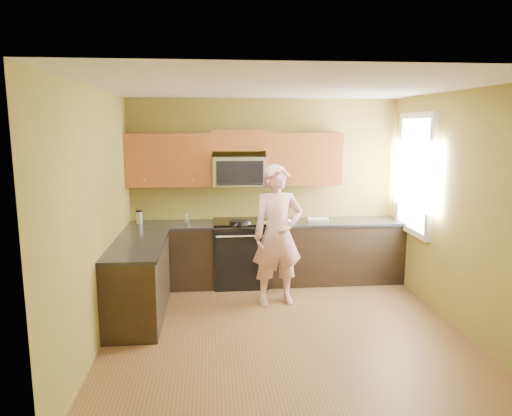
{
  "coord_description": "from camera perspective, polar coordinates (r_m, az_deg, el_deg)",
  "views": [
    {
      "loc": [
        -0.81,
        -4.98,
        2.31
      ],
      "look_at": [
        -0.2,
        1.3,
        1.2
      ],
      "focal_mm": 33.07,
      "sensor_mm": 36.0,
      "label": 1
    }
  ],
  "objects": [
    {
      "name": "cabinet_left_run",
      "position": [
        5.95,
        -14.02,
        -8.64
      ],
      "size": [
        0.6,
        1.6,
        0.88
      ],
      "primitive_type": "cube",
      "color": "black",
      "rests_on": "floor"
    },
    {
      "name": "wall_right",
      "position": [
        5.8,
        23.54,
        -0.38
      ],
      "size": [
        0.0,
        4.0,
        4.0
      ],
      "primitive_type": "plane",
      "rotation": [
        1.57,
        0.0,
        -1.57
      ],
      "color": "olive",
      "rests_on": "ground"
    },
    {
      "name": "ceiling",
      "position": [
        5.06,
        3.8,
        14.38
      ],
      "size": [
        4.0,
        4.0,
        0.0
      ],
      "primitive_type": "plane",
      "rotation": [
        3.14,
        0.0,
        0.0
      ],
      "color": "white",
      "rests_on": "ground"
    },
    {
      "name": "upper_cab_over_mw",
      "position": [
        6.83,
        -2.13,
        8.21
      ],
      "size": [
        0.76,
        0.33,
        0.3
      ],
      "primitive_type": "cube",
      "color": "brown",
      "rests_on": "wall_back"
    },
    {
      "name": "cabinet_back_run",
      "position": [
        6.98,
        1.32,
        -5.56
      ],
      "size": [
        4.0,
        0.6,
        0.88
      ],
      "primitive_type": "cube",
      "color": "black",
      "rests_on": "floor"
    },
    {
      "name": "napkin_b",
      "position": [
        6.81,
        3.8,
        -1.55
      ],
      "size": [
        0.15,
        0.16,
        0.07
      ],
      "primitive_type": "ellipsoid",
      "rotation": [
        0.0,
        0.0,
        -0.26
      ],
      "color": "silver",
      "rests_on": "countertop_back"
    },
    {
      "name": "wall_back",
      "position": [
        7.09,
        1.06,
        2.19
      ],
      "size": [
        4.0,
        0.0,
        4.0
      ],
      "primitive_type": "plane",
      "rotation": [
        1.57,
        0.0,
        0.0
      ],
      "color": "olive",
      "rests_on": "ground"
    },
    {
      "name": "dish_towel",
      "position": [
        6.94,
        7.53,
        -1.46
      ],
      "size": [
        0.34,
        0.29,
        0.05
      ],
      "primitive_type": "cube",
      "rotation": [
        0.0,
        0.0,
        -0.18
      ],
      "color": "white",
      "rests_on": "countertop_back"
    },
    {
      "name": "wall_front",
      "position": [
        3.23,
        9.3,
        -7.38
      ],
      "size": [
        4.0,
        0.0,
        4.0
      ],
      "primitive_type": "plane",
      "rotation": [
        -1.57,
        0.0,
        0.0
      ],
      "color": "olive",
      "rests_on": "ground"
    },
    {
      "name": "countertop_left",
      "position": [
        5.82,
        -14.11,
        -4.34
      ],
      "size": [
        0.62,
        1.6,
        0.04
      ],
      "primitive_type": "cube",
      "color": "black",
      "rests_on": "cabinet_left_run"
    },
    {
      "name": "window",
      "position": [
        6.81,
        18.7,
        3.89
      ],
      "size": [
        0.06,
        1.06,
        1.66
      ],
      "primitive_type": null,
      "color": "white",
      "rests_on": "wall_right"
    },
    {
      "name": "microwave",
      "position": [
        6.85,
        -2.07,
        2.75
      ],
      "size": [
        0.76,
        0.4,
        0.42
      ],
      "primitive_type": null,
      "color": "silver",
      "rests_on": "wall_back"
    },
    {
      "name": "frying_pan",
      "position": [
        6.55,
        -2.08,
        -2.01
      ],
      "size": [
        0.39,
        0.54,
        0.06
      ],
      "primitive_type": null,
      "rotation": [
        0.0,
        0.0,
        -0.25
      ],
      "color": "black",
      "rests_on": "stove"
    },
    {
      "name": "glass_a",
      "position": [
        6.93,
        -8.36,
        -1.2
      ],
      "size": [
        0.08,
        0.08,
        0.12
      ],
      "primitive_type": "cylinder",
      "rotation": [
        0.0,
        0.0,
        0.07
      ],
      "color": "silver",
      "rests_on": "countertop_back"
    },
    {
      "name": "woman",
      "position": [
        6.08,
        2.63,
        -3.33
      ],
      "size": [
        0.72,
        0.53,
        1.82
      ],
      "primitive_type": "imported",
      "rotation": [
        0.0,
        0.0,
        0.15
      ],
      "color": "#ED767E",
      "rests_on": "floor"
    },
    {
      "name": "wall_left",
      "position": [
        5.21,
        -18.65,
        -1.16
      ],
      "size": [
        0.0,
        4.0,
        4.0
      ],
      "primitive_type": "plane",
      "rotation": [
        1.57,
        0.0,
        1.57
      ],
      "color": "olive",
      "rests_on": "ground"
    },
    {
      "name": "floor",
      "position": [
        5.55,
        3.47,
        -14.64
      ],
      "size": [
        4.0,
        4.0,
        0.0
      ],
      "primitive_type": "plane",
      "color": "brown",
      "rests_on": "ground"
    },
    {
      "name": "toast_slice",
      "position": [
        6.86,
        4.28,
        -1.67
      ],
      "size": [
        0.13,
        0.13,
        0.01
      ],
      "primitive_type": "cube",
      "rotation": [
        0.0,
        0.0,
        -0.24
      ],
      "color": "#B27F47",
      "rests_on": "countertop_back"
    },
    {
      "name": "napkin_a",
      "position": [
        6.61,
        -1.11,
        -1.89
      ],
      "size": [
        0.13,
        0.14,
        0.06
      ],
      "primitive_type": "ellipsoid",
      "rotation": [
        0.0,
        0.0,
        0.19
      ],
      "color": "silver",
      "rests_on": "countertop_back"
    },
    {
      "name": "upper_cab_right",
      "position": [
        7.0,
        5.62,
        2.87
      ],
      "size": [
        1.12,
        0.33,
        0.75
      ],
      "primitive_type": null,
      "color": "brown",
      "rests_on": "wall_back"
    },
    {
      "name": "stove",
      "position": [
        6.92,
        -1.96,
        -5.42
      ],
      "size": [
        0.76,
        0.65,
        0.95
      ],
      "primitive_type": null,
      "color": "black",
      "rests_on": "floor"
    },
    {
      "name": "butter_tub",
      "position": [
        6.69,
        0.9,
        -2.02
      ],
      "size": [
        0.15,
        0.15,
        0.09
      ],
      "primitive_type": null,
      "rotation": [
        0.0,
        0.0,
        -0.22
      ],
      "color": "#FAE841",
      "rests_on": "countertop_back"
    },
    {
      "name": "countertop_back",
      "position": [
        6.87,
        1.35,
        -1.88
      ],
      "size": [
        4.0,
        0.62,
        0.04
      ],
      "primitive_type": "cube",
      "color": "black",
      "rests_on": "cabinet_back_run"
    },
    {
      "name": "upper_cab_left",
      "position": [
        6.89,
        -10.34,
        2.65
      ],
      "size": [
        1.22,
        0.33,
        0.75
      ],
      "primitive_type": null,
      "color": "brown",
      "rests_on": "wall_back"
    },
    {
      "name": "travel_mug",
      "position": [
        6.96,
        -13.91,
        -1.85
      ],
      "size": [
        0.09,
        0.09,
        0.19
      ],
      "primitive_type": null,
      "rotation": [
        0.0,
        0.0,
        -0.0
      ],
      "color": "silver",
      "rests_on": "countertop_back"
    }
  ]
}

